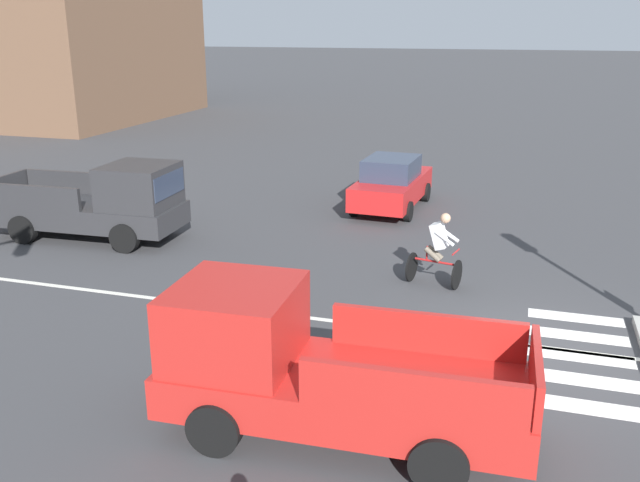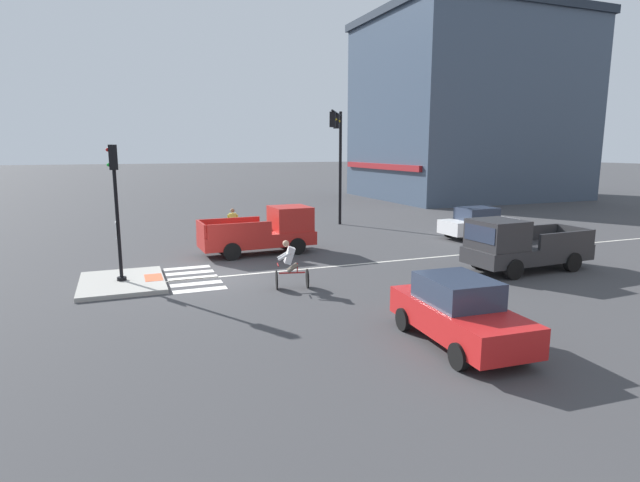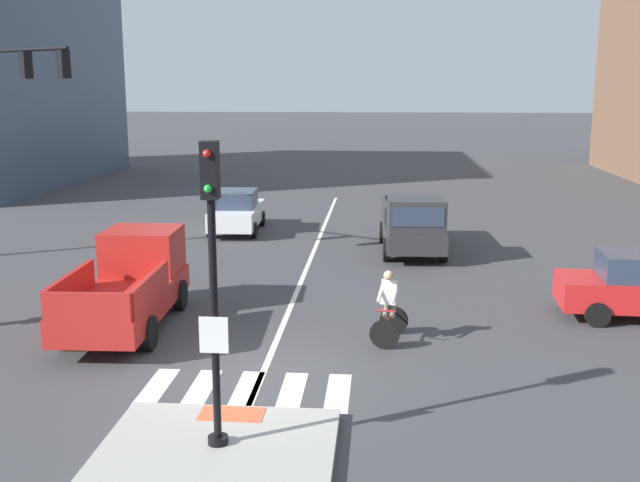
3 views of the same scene
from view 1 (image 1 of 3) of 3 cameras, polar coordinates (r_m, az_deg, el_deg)
The scene contains 11 objects.
ground_plane at distance 12.89m, azimuth 18.22°, elevation -8.80°, with size 300.00×300.00×0.00m, color #3D3D3F.
crosswalk_stripe_a at distance 11.40m, azimuth 21.37°, elevation -12.79°, with size 0.44×1.80×0.01m, color silver.
crosswalk_stripe_b at distance 12.16m, azimuth 21.12°, elevation -10.77°, with size 0.44×1.80×0.01m, color silver.
crosswalk_stripe_c at distance 12.93m, azimuth 20.91°, elevation -8.99°, with size 0.44×1.80×0.01m, color silver.
crosswalk_stripe_d at distance 13.71m, azimuth 20.72°, elevation -7.41°, with size 0.44×1.80×0.01m, color silver.
crosswalk_stripe_e at distance 14.50m, azimuth 20.55°, elevation -6.01°, with size 0.44×1.80×0.01m, color silver.
lane_centre_line at distance 16.06m, azimuth -20.18°, elevation -3.66°, with size 0.14×28.00×0.01m, color silver.
car_red_cross_right at distance 21.42m, azimuth 6.01°, elevation 4.81°, with size 4.19×2.02×1.64m.
pickup_truck_charcoal_eastbound_far at distance 19.11m, azimuth -17.65°, elevation 3.00°, with size 2.21×5.17×2.08m.
pickup_truck_red_westbound_near at distance 9.70m, azimuth -0.70°, elevation -10.48°, with size 2.21×5.17×2.08m.
cyclist at distance 15.14m, azimuth 9.81°, elevation -0.59°, with size 0.88×1.20×1.68m.
Camera 1 is at (-11.61, 0.62, 5.56)m, focal length 38.34 mm.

